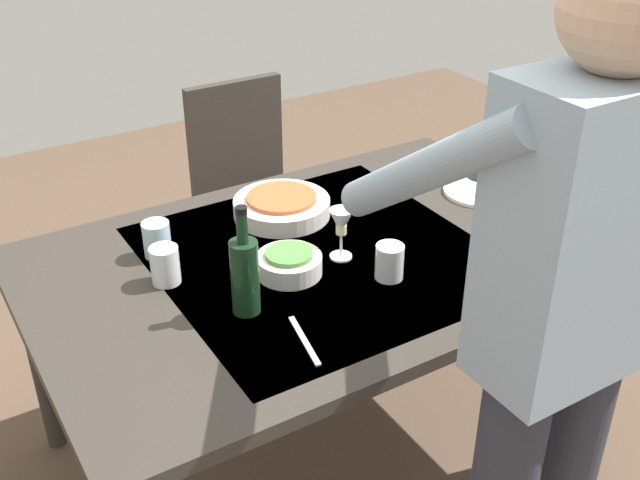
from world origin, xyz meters
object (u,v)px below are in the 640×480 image
at_px(water_cup_far_right, 157,239).
at_px(dining_table, 320,274).
at_px(chair_near, 249,183).
at_px(dinner_plate_near, 478,191).
at_px(person_server, 557,324).
at_px(wine_glass_left, 341,225).
at_px(wine_bottle, 245,274).
at_px(water_cup_near_left, 165,265).
at_px(water_cup_far_left, 389,262).
at_px(serving_bowl_pasta, 282,206).
at_px(side_bowl_salad, 289,263).
at_px(water_cup_near_right, 495,232).

bearing_deg(water_cup_far_right, dining_table, 148.49).
bearing_deg(chair_near, dinner_plate_near, 116.68).
height_order(person_server, wine_glass_left, person_server).
bearing_deg(wine_glass_left, wine_bottle, 15.44).
xyz_separation_m(water_cup_near_left, water_cup_far_left, (-0.52, 0.29, -0.00)).
bearing_deg(water_cup_far_right, wine_bottle, 103.65).
xyz_separation_m(water_cup_far_left, dinner_plate_near, (-0.55, -0.26, -0.04)).
relative_size(person_server, serving_bowl_pasta, 5.63).
bearing_deg(wine_bottle, chair_near, -116.60).
xyz_separation_m(chair_near, side_bowl_salad, (0.35, 0.95, 0.24)).
distance_m(wine_bottle, water_cup_near_right, 0.77).
relative_size(wine_bottle, water_cup_near_right, 3.28).
bearing_deg(dining_table, dinner_plate_near, -174.14).
bearing_deg(wine_glass_left, water_cup_near_right, 156.85).
xyz_separation_m(chair_near, wine_glass_left, (0.18, 0.96, 0.31)).
relative_size(water_cup_far_left, water_cup_far_right, 0.95).
height_order(dining_table, serving_bowl_pasta, serving_bowl_pasta).
distance_m(chair_near, dinner_plate_near, 0.97).
bearing_deg(dinner_plate_near, water_cup_near_left, -1.59).
height_order(person_server, serving_bowl_pasta, person_server).
relative_size(dining_table, wine_bottle, 5.48).
height_order(water_cup_near_right, water_cup_far_left, water_cup_far_left).
relative_size(water_cup_near_left, water_cup_near_right, 1.17).
xyz_separation_m(water_cup_near_left, water_cup_near_right, (-0.88, 0.31, -0.01)).
distance_m(wine_bottle, water_cup_near_left, 0.27).
height_order(person_server, wine_bottle, person_server).
bearing_deg(water_cup_near_left, chair_near, -128.40).
height_order(chair_near, water_cup_near_right, chair_near).
height_order(serving_bowl_pasta, dinner_plate_near, serving_bowl_pasta).
height_order(water_cup_near_left, side_bowl_salad, water_cup_near_left).
distance_m(wine_bottle, dinner_plate_near, 0.98).
xyz_separation_m(chair_near, dinner_plate_near, (-0.43, 0.85, 0.21)).
height_order(wine_glass_left, dinner_plate_near, wine_glass_left).
xyz_separation_m(chair_near, wine_bottle, (0.53, 1.05, 0.31)).
distance_m(wine_glass_left, serving_bowl_pasta, 0.32).
xyz_separation_m(water_cup_far_left, water_cup_far_right, (0.49, -0.44, 0.00)).
bearing_deg(water_cup_near_right, water_cup_far_left, -3.23).
distance_m(water_cup_far_right, side_bowl_salad, 0.39).
height_order(wine_glass_left, water_cup_far_right, wine_glass_left).
distance_m(chair_near, water_cup_far_left, 1.15).
relative_size(wine_glass_left, water_cup_far_left, 1.53).
relative_size(dining_table, person_server, 0.96).
relative_size(person_server, water_cup_far_left, 17.14).
distance_m(serving_bowl_pasta, dinner_plate_near, 0.66).
bearing_deg(water_cup_near_right, wine_bottle, -6.13).
bearing_deg(water_cup_far_right, water_cup_far_left, 138.30).
relative_size(water_cup_near_left, dinner_plate_near, 0.46).
bearing_deg(dining_table, serving_bowl_pasta, -95.32).
relative_size(person_server, wine_glass_left, 11.19).
xyz_separation_m(water_cup_near_right, water_cup_far_left, (0.36, -0.02, 0.00)).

